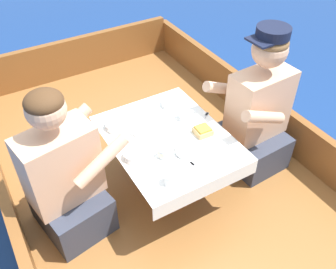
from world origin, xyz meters
TOP-DOWN VIEW (x-y plane):
  - ground_plane at (0.00, 0.00)m, footprint 60.00×60.00m
  - boat_deck at (0.00, 0.00)m, footprint 2.00×3.58m
  - gunwale_port at (-0.97, 0.00)m, footprint 0.06×3.58m
  - gunwale_starboard at (0.97, 0.00)m, footprint 0.06×3.58m
  - bow_coaming at (0.00, 1.76)m, footprint 1.88×0.06m
  - cockpit_table at (0.00, 0.05)m, footprint 0.68×0.86m
  - person_port at (-0.64, 0.09)m, footprint 0.57×0.52m
  - person_starboard at (0.64, -0.03)m, footprint 0.54×0.46m
  - plate_sandwich at (0.19, -0.04)m, footprint 0.21×0.21m
  - plate_bread at (-0.03, 0.37)m, footprint 0.16×0.16m
  - sandwich at (0.19, -0.04)m, footprint 0.10×0.10m
  - bowl_port_near at (-0.23, 0.29)m, footprint 0.14×0.14m
  - bowl_starboard_near at (-0.26, -0.01)m, footprint 0.12×0.12m
  - bowl_center_far at (0.03, -0.12)m, footprint 0.14×0.14m
  - bowl_port_far at (0.19, 0.31)m, footprint 0.13×0.13m
  - coffee_cup_port at (0.18, 0.15)m, footprint 0.10×0.07m
  - coffee_cup_starboard at (-0.18, -0.28)m, footprint 0.09×0.06m
  - coffee_cup_center at (-0.14, 0.16)m, footprint 0.09×0.06m
  - tin_can at (-0.11, -0.09)m, footprint 0.07×0.07m
  - utensil_spoon_starboard at (-0.06, -0.14)m, footprint 0.13×0.13m
  - utensil_fork_port at (0.00, -0.27)m, footprint 0.03×0.17m
  - utensil_spoon_port at (-0.02, 0.21)m, footprint 0.10×0.16m
  - utensil_knife_starboard at (-0.26, 0.08)m, footprint 0.11×0.14m
  - utensil_fork_starboard at (0.29, 0.08)m, footprint 0.16×0.10m
  - utensil_spoon_center at (-0.06, 0.10)m, footprint 0.16×0.09m

SIDE VIEW (x-z plane):
  - ground_plane at x=0.00m, z-range 0.00..0.00m
  - boat_deck at x=0.00m, z-range 0.00..0.35m
  - gunwale_port at x=-0.97m, z-range 0.35..0.66m
  - gunwale_starboard at x=0.97m, z-range 0.35..0.66m
  - bow_coaming at x=0.00m, z-range 0.35..0.71m
  - person_port at x=-0.64m, z-range 0.25..1.22m
  - cockpit_table at x=0.00m, z-range 0.53..0.97m
  - person_starboard at x=0.64m, z-range 0.26..1.28m
  - utensil_fork_port at x=0.00m, z-range 0.79..0.80m
  - utensil_knife_starboard at x=-0.26m, z-range 0.79..0.80m
  - utensil_fork_starboard at x=0.29m, z-range 0.79..0.80m
  - utensil_spoon_starboard at x=-0.06m, z-range 0.79..0.80m
  - utensil_spoon_port at x=-0.02m, z-range 0.79..0.80m
  - utensil_spoon_center at x=-0.06m, z-range 0.79..0.80m
  - plate_sandwich at x=0.19m, z-range 0.79..0.80m
  - plate_bread at x=-0.03m, z-range 0.79..0.80m
  - bowl_port_near at x=-0.23m, z-range 0.79..0.84m
  - bowl_center_far at x=0.03m, z-range 0.79..0.84m
  - bowl_port_far at x=0.19m, z-range 0.79..0.84m
  - bowl_starboard_near at x=-0.26m, z-range 0.79..0.84m
  - coffee_cup_center at x=-0.14m, z-range 0.79..0.84m
  - tin_can at x=-0.11m, z-range 0.79..0.85m
  - coffee_cup_port at x=0.18m, z-range 0.79..0.85m
  - sandwich at x=0.19m, z-range 0.80..0.85m
  - coffee_cup_starboard at x=-0.18m, z-range 0.79..0.86m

